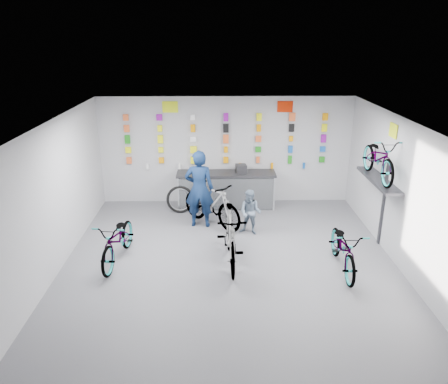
{
  "coord_description": "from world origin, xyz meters",
  "views": [
    {
      "loc": [
        -0.27,
        -7.84,
        4.59
      ],
      "look_at": [
        -0.1,
        1.4,
        1.22
      ],
      "focal_mm": 35.0,
      "sensor_mm": 36.0,
      "label": 1
    }
  ],
  "objects_px": {
    "bike_right": "(344,248)",
    "customer": "(250,212)",
    "clerk": "(199,189)",
    "bike_service": "(212,203)",
    "counter": "(226,190)",
    "bike_center": "(230,237)",
    "bike_left": "(118,240)"
  },
  "relations": [
    {
      "from": "clerk",
      "to": "customer",
      "type": "bearing_deg",
      "value": 162.57
    },
    {
      "from": "counter",
      "to": "bike_right",
      "type": "bearing_deg",
      "value": -56.62
    },
    {
      "from": "counter",
      "to": "bike_left",
      "type": "xyz_separation_m",
      "value": [
        -2.35,
        -3.05,
        0.01
      ]
    },
    {
      "from": "bike_center",
      "to": "clerk",
      "type": "distance_m",
      "value": 2.11
    },
    {
      "from": "clerk",
      "to": "customer",
      "type": "distance_m",
      "value": 1.4
    },
    {
      "from": "bike_service",
      "to": "clerk",
      "type": "relative_size",
      "value": 1.0
    },
    {
      "from": "clerk",
      "to": "customer",
      "type": "relative_size",
      "value": 1.76
    },
    {
      "from": "bike_service",
      "to": "customer",
      "type": "relative_size",
      "value": 1.76
    },
    {
      "from": "bike_right",
      "to": "customer",
      "type": "bearing_deg",
      "value": 137.11
    },
    {
      "from": "customer",
      "to": "clerk",
      "type": "bearing_deg",
      "value": 178.75
    },
    {
      "from": "bike_center",
      "to": "bike_service",
      "type": "xyz_separation_m",
      "value": [
        -0.41,
        1.97,
        -0.02
      ]
    },
    {
      "from": "customer",
      "to": "bike_center",
      "type": "bearing_deg",
      "value": -89.09
    },
    {
      "from": "bike_service",
      "to": "clerk",
      "type": "height_order",
      "value": "clerk"
    },
    {
      "from": "bike_left",
      "to": "customer",
      "type": "xyz_separation_m",
      "value": [
        2.89,
        1.3,
        0.06
      ]
    },
    {
      "from": "bike_left",
      "to": "bike_right",
      "type": "relative_size",
      "value": 1.01
    },
    {
      "from": "bike_center",
      "to": "clerk",
      "type": "bearing_deg",
      "value": 107.79
    },
    {
      "from": "bike_left",
      "to": "bike_service",
      "type": "distance_m",
      "value": 2.67
    },
    {
      "from": "bike_left",
      "to": "bike_center",
      "type": "bearing_deg",
      "value": 2.84
    },
    {
      "from": "bike_service",
      "to": "clerk",
      "type": "xyz_separation_m",
      "value": [
        -0.3,
        -0.02,
        0.39
      ]
    },
    {
      "from": "bike_right",
      "to": "clerk",
      "type": "relative_size",
      "value": 0.95
    },
    {
      "from": "clerk",
      "to": "bike_service",
      "type": "bearing_deg",
      "value": -172.12
    },
    {
      "from": "bike_left",
      "to": "bike_right",
      "type": "height_order",
      "value": "bike_left"
    },
    {
      "from": "bike_service",
      "to": "bike_center",
      "type": "bearing_deg",
      "value": -123.78
    },
    {
      "from": "counter",
      "to": "clerk",
      "type": "bearing_deg",
      "value": -118.75
    },
    {
      "from": "bike_center",
      "to": "bike_right",
      "type": "xyz_separation_m",
      "value": [
        2.29,
        -0.3,
        -0.11
      ]
    },
    {
      "from": "bike_right",
      "to": "bike_service",
      "type": "height_order",
      "value": "bike_service"
    },
    {
      "from": "bike_center",
      "to": "bike_left",
      "type": "bearing_deg",
      "value": 174.14
    },
    {
      "from": "counter",
      "to": "bike_service",
      "type": "relative_size",
      "value": 1.38
    },
    {
      "from": "bike_right",
      "to": "clerk",
      "type": "height_order",
      "value": "clerk"
    },
    {
      "from": "counter",
      "to": "clerk",
      "type": "xyz_separation_m",
      "value": [
        -0.69,
        -1.26,
        0.49
      ]
    },
    {
      "from": "counter",
      "to": "bike_center",
      "type": "bearing_deg",
      "value": -89.71
    },
    {
      "from": "bike_left",
      "to": "bike_service",
      "type": "xyz_separation_m",
      "value": [
        1.96,
        1.81,
        0.09
      ]
    }
  ]
}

